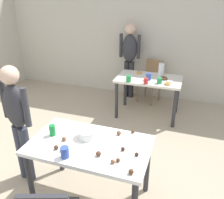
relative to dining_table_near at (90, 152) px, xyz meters
The scene contains 31 objects.
ground_plane 0.66m from the dining_table_near, behind, with size 6.40×6.40×0.00m, color tan.
wall_back 3.25m from the dining_table_near, 92.35° to the left, with size 6.40×0.10×2.60m, color beige.
dining_table_near is the anchor object (origin of this frame).
dining_table_far 2.19m from the dining_table_near, 84.64° to the left, with size 1.15×0.70×0.75m.
chair_far_table 2.89m from the dining_table_near, 87.32° to the left, with size 0.51×0.51×0.87m.
person_girl_near 0.94m from the dining_table_near, behind, with size 0.45×0.28×1.48m.
person_adult_far 2.95m from the dining_table_near, 97.01° to the left, with size 0.45×0.22×1.59m.
mixing_bowl 0.19m from the dining_table_near, 126.38° to the left, with size 0.20×0.20×0.09m, color white.
soda_can 0.47m from the dining_table_near, behind, with size 0.07×0.07×0.12m, color #198438.
fork_near 0.28m from the dining_table_near, 12.15° to the left, with size 0.17×0.02×0.01m, color silver.
cup_near_0 0.34m from the dining_table_near, 116.11° to the right, with size 0.08×0.08×0.11m, color #3351B2.
cake_ball_0 0.52m from the dining_table_near, 42.54° to the left, with size 0.04×0.04×0.04m, color brown.
cake_ball_1 0.36m from the dining_table_near, 145.01° to the right, with size 0.05×0.05×0.05m, color brown.
cake_ball_2 0.38m from the dining_table_near, ahead, with size 0.04×0.04×0.04m, color #3D2319.
cake_ball_3 0.30m from the dining_table_near, behind, with size 0.05×0.05×0.05m, color brown.
cake_ball_4 0.37m from the dining_table_near, 46.96° to the left, with size 0.05×0.05×0.05m, color brown.
cake_ball_5 0.26m from the dining_table_near, 43.73° to the right, with size 0.05×0.05×0.05m, color brown.
cake_ball_6 0.42m from the dining_table_near, 25.80° to the right, with size 0.04×0.04×0.04m, color brown.
cake_ball_7 0.30m from the dining_table_near, 135.27° to the right, with size 0.05×0.05×0.05m, color brown.
cake_ball_8 0.41m from the dining_table_near, 33.30° to the right, with size 0.04×0.04×0.04m, color brown.
cake_ball_9 0.61m from the dining_table_near, 29.35° to the right, with size 0.05×0.05×0.05m, color brown.
cake_ball_10 0.52m from the dining_table_near, ahead, with size 0.04×0.04×0.04m, color #3D2319.
pitcher_far 2.41m from the dining_table_near, 80.73° to the left, with size 0.11×0.11×0.24m, color white.
cup_far_0 1.89m from the dining_table_near, 92.86° to the left, with size 0.08×0.08×0.11m, color green.
cup_far_1 1.90m from the dining_table_near, 83.71° to the left, with size 0.07×0.07×0.10m, color red.
cup_far_2 2.03m from the dining_table_near, 78.04° to the left, with size 0.08×0.08×0.10m, color green.
cup_far_3 2.10m from the dining_table_near, 84.20° to the left, with size 0.09×0.09×0.12m, color #3351B2.
donut_far_0 2.04m from the dining_table_near, 74.05° to the left, with size 0.11×0.11×0.03m, color gold.
donut_far_1 2.25m from the dining_table_near, 78.17° to the left, with size 0.14×0.14×0.04m, color brown.
donut_far_2 2.38m from the dining_table_near, 90.60° to the left, with size 0.11×0.11×0.03m, color gold.
donut_far_3 2.15m from the dining_table_near, 74.36° to the left, with size 0.11×0.11×0.03m, color white.
Camera 1 is at (1.00, -1.83, 2.19)m, focal length 38.02 mm.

